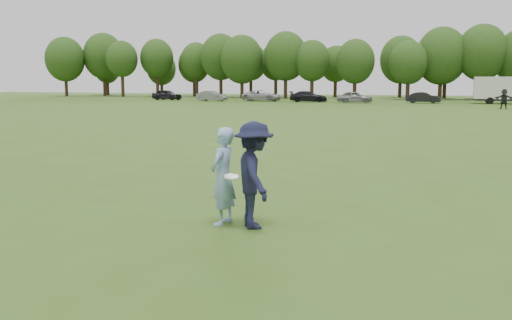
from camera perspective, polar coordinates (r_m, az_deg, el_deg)
The scene contains 13 objects.
ground at distance 10.16m, azimuth -0.87°, elevation -6.92°, with size 200.00×200.00×0.00m, color #375016.
thrower at distance 10.09m, azimuth -3.51°, elevation -1.73°, with size 0.67×0.44×1.83m, color #8DB1DA.
defender at distance 9.84m, azimuth -0.20°, elevation -1.59°, with size 1.26×0.73×1.96m, color #171932.
player_far_d at distance 58.14m, azimuth 24.65°, elevation 5.87°, with size 1.80×0.57×1.94m, color black.
car_a at distance 79.40m, azimuth -9.37°, elevation 6.80°, with size 1.77×4.41×1.50m, color black.
car_b at distance 74.14m, azimuth -4.69°, elevation 6.73°, with size 1.47×4.20×1.39m, color slate.
car_c at distance 73.61m, azimuth 0.63°, elevation 6.78°, with size 2.43×5.27×1.46m, color #9D9DA1.
car_d at distance 71.04m, azimuth 5.54°, elevation 6.67°, with size 1.97×4.86×1.41m, color black.
car_e at distance 68.55m, azimuth 10.35°, elevation 6.54°, with size 1.74×4.32×1.47m, color gray.
car_f at distance 69.83m, azimuth 17.22°, elevation 6.28°, with size 1.43×4.09×1.35m, color black.
disc_in_play at distance 9.67m, azimuth -2.60°, elevation -1.76°, with size 0.33×0.33×0.09m.
cargo_trailer at distance 71.03m, azimuth 25.18°, elevation 6.79°, with size 9.00×2.75×3.20m.
treeline at distance 86.20m, azimuth 18.94°, elevation 10.24°, with size 130.35×18.39×11.74m.
Camera 1 is at (3.34, -9.22, 2.67)m, focal length 38.00 mm.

